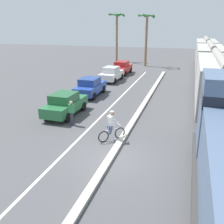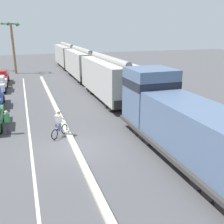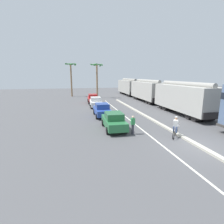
{
  "view_description": "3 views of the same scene",
  "coord_description": "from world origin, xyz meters",
  "px_view_note": "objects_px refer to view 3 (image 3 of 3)",
  "views": [
    {
      "loc": [
        3.33,
        -10.87,
        6.27
      ],
      "look_at": [
        -0.9,
        3.19,
        1.25
      ],
      "focal_mm": 42.0,
      "sensor_mm": 36.0,
      "label": 1
    },
    {
      "loc": [
        -2.44,
        -13.8,
        6.63
      ],
      "look_at": [
        2.75,
        1.3,
        1.5
      ],
      "focal_mm": 42.0,
      "sensor_mm": 36.0,
      "label": 2
    },
    {
      "loc": [
        -8.44,
        -10.12,
        4.94
      ],
      "look_at": [
        -4.69,
        7.08,
        1.24
      ],
      "focal_mm": 28.0,
      "sensor_mm": 36.0,
      "label": 3
    }
  ],
  "objects_px": {
    "cyclist": "(175,128)",
    "hopper_car_middle": "(147,91)",
    "parked_car_red": "(93,98)",
    "palm_tree_near": "(71,72)",
    "palm_tree_far": "(97,73)",
    "hopper_car_trailing": "(129,87)",
    "pedestrian_by_cars": "(133,125)",
    "parked_car_blue": "(102,110)",
    "hopper_car_lead": "(184,98)",
    "parked_car_white": "(96,102)",
    "parked_car_green": "(114,121)"
  },
  "relations": [
    {
      "from": "parked_car_white",
      "to": "palm_tree_near",
      "type": "height_order",
      "value": "palm_tree_near"
    },
    {
      "from": "hopper_car_middle",
      "to": "cyclist",
      "type": "xyz_separation_m",
      "value": [
        -5.87,
        -19.31,
        -1.26
      ]
    },
    {
      "from": "hopper_car_middle",
      "to": "palm_tree_near",
      "type": "xyz_separation_m",
      "value": [
        -14.22,
        11.3,
        3.67
      ]
    },
    {
      "from": "hopper_car_middle",
      "to": "cyclist",
      "type": "relative_size",
      "value": 6.18
    },
    {
      "from": "palm_tree_far",
      "to": "hopper_car_middle",
      "type": "bearing_deg",
      "value": -41.08
    },
    {
      "from": "hopper_car_middle",
      "to": "parked_car_blue",
      "type": "bearing_deg",
      "value": -134.39
    },
    {
      "from": "hopper_car_trailing",
      "to": "parked_car_white",
      "type": "relative_size",
      "value": 2.49
    },
    {
      "from": "hopper_car_lead",
      "to": "palm_tree_near",
      "type": "xyz_separation_m",
      "value": [
        -14.22,
        22.9,
        3.67
      ]
    },
    {
      "from": "hopper_car_middle",
      "to": "parked_car_red",
      "type": "relative_size",
      "value": 2.49
    },
    {
      "from": "palm_tree_far",
      "to": "pedestrian_by_cars",
      "type": "xyz_separation_m",
      "value": [
        -0.34,
        -25.36,
        -4.56
      ]
    },
    {
      "from": "parked_car_green",
      "to": "palm_tree_near",
      "type": "xyz_separation_m",
      "value": [
        -3.96,
        27.47,
        4.94
      ]
    },
    {
      "from": "parked_car_red",
      "to": "cyclist",
      "type": "height_order",
      "value": "cyclist"
    },
    {
      "from": "palm_tree_near",
      "to": "parked_car_green",
      "type": "bearing_deg",
      "value": -81.79
    },
    {
      "from": "hopper_car_trailing",
      "to": "parked_car_blue",
      "type": "relative_size",
      "value": 2.52
    },
    {
      "from": "hopper_car_middle",
      "to": "hopper_car_trailing",
      "type": "relative_size",
      "value": 1.0
    },
    {
      "from": "hopper_car_lead",
      "to": "hopper_car_trailing",
      "type": "height_order",
      "value": "same"
    },
    {
      "from": "hopper_car_middle",
      "to": "parked_car_red",
      "type": "distance_m",
      "value": 10.49
    },
    {
      "from": "parked_car_blue",
      "to": "parked_car_red",
      "type": "relative_size",
      "value": 0.99
    },
    {
      "from": "hopper_car_middle",
      "to": "parked_car_red",
      "type": "xyz_separation_m",
      "value": [
        -10.41,
        0.29,
        -1.26
      ]
    },
    {
      "from": "cyclist",
      "to": "hopper_car_middle",
      "type": "bearing_deg",
      "value": 73.08
    },
    {
      "from": "hopper_car_lead",
      "to": "parked_car_blue",
      "type": "relative_size",
      "value": 2.52
    },
    {
      "from": "palm_tree_near",
      "to": "pedestrian_by_cars",
      "type": "distance_m",
      "value": 30.0
    },
    {
      "from": "pedestrian_by_cars",
      "to": "parked_car_red",
      "type": "bearing_deg",
      "value": 94.53
    },
    {
      "from": "hopper_car_lead",
      "to": "palm_tree_near",
      "type": "distance_m",
      "value": 27.2
    },
    {
      "from": "hopper_car_lead",
      "to": "parked_car_red",
      "type": "height_order",
      "value": "hopper_car_lead"
    },
    {
      "from": "parked_car_green",
      "to": "pedestrian_by_cars",
      "type": "distance_m",
      "value": 2.09
    },
    {
      "from": "palm_tree_far",
      "to": "palm_tree_near",
      "type": "bearing_deg",
      "value": 145.97
    },
    {
      "from": "hopper_car_trailing",
      "to": "parked_car_red",
      "type": "xyz_separation_m",
      "value": [
        -10.41,
        -11.31,
        -1.26
      ]
    },
    {
      "from": "hopper_car_trailing",
      "to": "parked_car_white",
      "type": "distance_m",
      "value": 19.01
    },
    {
      "from": "parked_car_blue",
      "to": "palm_tree_far",
      "type": "height_order",
      "value": "palm_tree_far"
    },
    {
      "from": "hopper_car_middle",
      "to": "parked_car_blue",
      "type": "relative_size",
      "value": 2.52
    },
    {
      "from": "hopper_car_middle",
      "to": "cyclist",
      "type": "height_order",
      "value": "hopper_car_middle"
    },
    {
      "from": "hopper_car_lead",
      "to": "pedestrian_by_cars",
      "type": "distance_m",
      "value": 11.0
    },
    {
      "from": "parked_car_green",
      "to": "palm_tree_near",
      "type": "distance_m",
      "value": 28.19
    },
    {
      "from": "palm_tree_far",
      "to": "parked_car_red",
      "type": "bearing_deg",
      "value": -103.81
    },
    {
      "from": "hopper_car_trailing",
      "to": "parked_car_blue",
      "type": "bearing_deg",
      "value": -115.17
    },
    {
      "from": "hopper_car_lead",
      "to": "cyclist",
      "type": "bearing_deg",
      "value": -127.3
    },
    {
      "from": "palm_tree_near",
      "to": "pedestrian_by_cars",
      "type": "xyz_separation_m",
      "value": [
        5.24,
        -29.13,
        -4.9
      ]
    },
    {
      "from": "hopper_car_middle",
      "to": "parked_car_green",
      "type": "height_order",
      "value": "hopper_car_middle"
    },
    {
      "from": "pedestrian_by_cars",
      "to": "palm_tree_far",
      "type": "bearing_deg",
      "value": 89.23
    },
    {
      "from": "hopper_car_lead",
      "to": "parked_car_white",
      "type": "xyz_separation_m",
      "value": [
        -10.44,
        7.36,
        -1.26
      ]
    },
    {
      "from": "parked_car_red",
      "to": "palm_tree_near",
      "type": "height_order",
      "value": "palm_tree_near"
    },
    {
      "from": "hopper_car_middle",
      "to": "cyclist",
      "type": "bearing_deg",
      "value": -106.92
    },
    {
      "from": "parked_car_blue",
      "to": "parked_car_white",
      "type": "relative_size",
      "value": 0.99
    },
    {
      "from": "hopper_car_middle",
      "to": "parked_car_white",
      "type": "xyz_separation_m",
      "value": [
        -10.44,
        -4.24,
        -1.26
      ]
    },
    {
      "from": "parked_car_green",
      "to": "parked_car_white",
      "type": "height_order",
      "value": "same"
    },
    {
      "from": "hopper_car_trailing",
      "to": "parked_car_white",
      "type": "height_order",
      "value": "hopper_car_trailing"
    },
    {
      "from": "hopper_car_middle",
      "to": "pedestrian_by_cars",
      "type": "bearing_deg",
      "value": -116.71
    },
    {
      "from": "hopper_car_lead",
      "to": "hopper_car_middle",
      "type": "height_order",
      "value": "same"
    },
    {
      "from": "hopper_car_trailing",
      "to": "cyclist",
      "type": "xyz_separation_m",
      "value": [
        -5.87,
        -30.91,
        -1.26
      ]
    }
  ]
}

